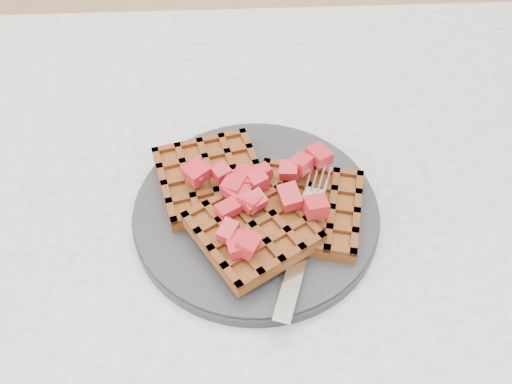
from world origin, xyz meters
TOP-DOWN VIEW (x-y plane):
  - table at (0.00, 0.00)m, footprint 1.20×0.80m
  - plate at (-0.13, 0.02)m, footprint 0.25×0.25m
  - waffles at (-0.13, 0.01)m, footprint 0.22×0.21m
  - strawberry_pile at (-0.13, 0.02)m, footprint 0.15×0.15m
  - fork at (-0.09, -0.02)m, footprint 0.08×0.18m

SIDE VIEW (x-z plane):
  - table at x=0.00m, z-range 0.26..1.01m
  - plate at x=-0.13m, z-range 0.75..0.77m
  - fork at x=-0.09m, z-range 0.77..0.78m
  - waffles at x=-0.13m, z-range 0.76..0.79m
  - strawberry_pile at x=-0.13m, z-range 0.79..0.82m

